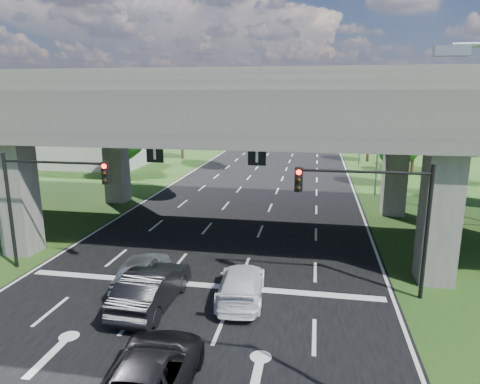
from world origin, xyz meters
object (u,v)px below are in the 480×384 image
(signal_left, at_px, (46,191))
(car_white, at_px, (241,284))
(streetlight_beyond, at_px, (358,119))
(car_silver, at_px, (142,270))
(streetlight_far, at_px, (375,129))
(car_trailing, at_px, (149,375))
(signal_right, at_px, (376,205))
(car_dark, at_px, (152,288))

(signal_left, height_order, car_white, signal_left)
(streetlight_beyond, bearing_deg, car_silver, -108.97)
(car_silver, bearing_deg, signal_left, -14.20)
(streetlight_far, distance_m, car_trailing, 30.15)
(streetlight_far, height_order, car_trailing, streetlight_far)
(car_trailing, bearing_deg, streetlight_far, -110.84)
(car_white, height_order, car_trailing, car_trailing)
(signal_left, distance_m, car_trailing, 12.20)
(streetlight_far, bearing_deg, car_silver, -121.20)
(signal_left, xyz_separation_m, car_white, (10.02, -1.49, -3.47))
(car_trailing, bearing_deg, signal_left, -46.08)
(signal_left, relative_size, streetlight_beyond, 0.60)
(car_silver, bearing_deg, car_white, 169.62)
(streetlight_far, bearing_deg, signal_left, -131.78)
(signal_right, relative_size, car_silver, 1.33)
(signal_right, relative_size, car_trailing, 1.12)
(streetlight_beyond, relative_size, car_dark, 1.95)
(streetlight_far, xyz_separation_m, streetlight_beyond, (0.00, 16.00, 0.00))
(signal_right, distance_m, signal_left, 15.65)
(signal_right, distance_m, streetlight_beyond, 36.17)
(signal_right, distance_m, car_trailing, 11.37)
(signal_left, xyz_separation_m, car_silver, (5.20, -0.94, -3.39))
(signal_right, height_order, car_trailing, signal_right)
(car_white, relative_size, car_trailing, 0.89)
(signal_right, bearing_deg, car_white, -165.19)
(streetlight_far, bearing_deg, streetlight_beyond, 90.00)
(streetlight_beyond, distance_m, car_trailing, 45.46)
(car_white, bearing_deg, car_silver, -11.17)
(car_dark, relative_size, car_trailing, 0.96)
(signal_right, relative_size, streetlight_beyond, 0.60)
(car_silver, xyz_separation_m, car_dark, (1.23, -1.83, 0.08))
(streetlight_beyond, distance_m, car_white, 38.71)
(signal_right, bearing_deg, car_dark, -163.24)
(car_dark, bearing_deg, car_silver, -54.44)
(car_silver, bearing_deg, car_trailing, 110.41)
(car_silver, distance_m, car_trailing, 7.87)
(streetlight_far, height_order, car_silver, streetlight_far)
(signal_right, xyz_separation_m, streetlight_beyond, (2.27, 36.06, 1.66))
(streetlight_far, distance_m, streetlight_beyond, 16.00)
(car_white, bearing_deg, streetlight_beyond, -106.61)
(streetlight_far, xyz_separation_m, car_white, (-7.90, -21.54, -5.13))
(signal_right, xyz_separation_m, signal_left, (-15.65, 0.00, 0.00))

